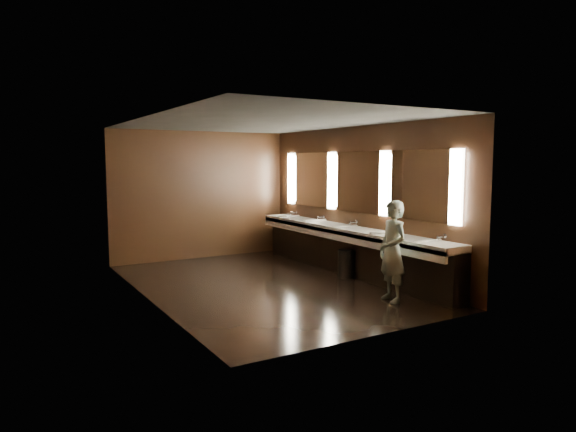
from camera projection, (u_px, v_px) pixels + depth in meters
name	position (u px, v px, depth m)	size (l,w,h in m)	color
floor	(265.00, 285.00, 8.90)	(6.00, 6.00, 0.00)	black
ceiling	(264.00, 122.00, 8.61)	(4.00, 6.00, 0.02)	#2D2D2B
wall_back	(201.00, 195.00, 11.33)	(4.00, 0.02, 2.80)	black
wall_front	(381.00, 222.00, 6.19)	(4.00, 0.02, 2.80)	black
wall_left	(148.00, 210.00, 7.75)	(0.02, 6.00, 2.80)	black
wall_right	(357.00, 200.00, 9.77)	(0.02, 6.00, 2.80)	black
sink_counter	(348.00, 248.00, 9.76)	(0.55, 5.40, 1.01)	black
mirror_band	(357.00, 182.00, 9.72)	(0.06, 5.03, 1.15)	white
person	(393.00, 251.00, 7.80)	(0.57, 0.37, 1.55)	#82B7C3
trash_bin	(347.00, 264.00, 9.46)	(0.33, 0.33, 0.52)	black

